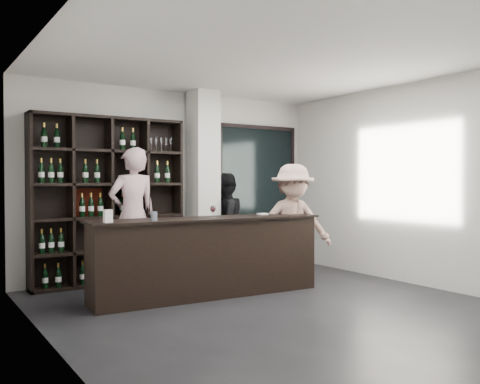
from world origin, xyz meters
TOP-DOWN VIEW (x-y plane):
  - floor at (0.00, 0.00)m, footprint 5.00×5.50m
  - wine_shelf at (-1.15, 2.57)m, footprint 2.20×0.35m
  - structural_column at (0.35, 2.47)m, footprint 0.40×0.40m
  - glass_panel at (1.55, 2.69)m, footprint 1.60×0.08m
  - tasting_counter at (-0.35, 1.10)m, footprint 3.08×0.64m
  - taster_pink at (-0.86, 2.40)m, footprint 0.73×0.49m
  - taster_black at (0.69, 2.40)m, footprint 0.96×0.87m
  - customer at (1.02, 1.05)m, footprint 1.26×0.98m
  - wine_glass at (-0.30, 1.05)m, footprint 0.09×0.09m
  - spit_cup at (-1.13, 1.02)m, footprint 0.10×0.10m
  - napkin_stack at (0.56, 1.16)m, footprint 0.13×0.13m
  - card_stand at (-1.68, 1.04)m, footprint 0.11×0.07m

SIDE VIEW (x-z plane):
  - floor at x=0.00m, z-range -0.01..0.00m
  - tasting_counter at x=-0.35m, z-range 0.00..1.01m
  - taster_black at x=0.69m, z-range 0.00..1.61m
  - customer at x=1.02m, z-range 0.00..1.72m
  - taster_pink at x=-0.86m, z-range 0.00..1.96m
  - napkin_stack at x=0.56m, z-range 1.01..1.03m
  - spit_cup at x=-1.13m, z-range 1.01..1.12m
  - card_stand at x=-1.68m, z-range 1.01..1.16m
  - wine_glass at x=-0.30m, z-range 1.01..1.19m
  - wine_shelf at x=-1.15m, z-range 0.00..2.40m
  - glass_panel at x=1.55m, z-range 0.35..2.45m
  - structural_column at x=0.35m, z-range 0.00..2.90m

